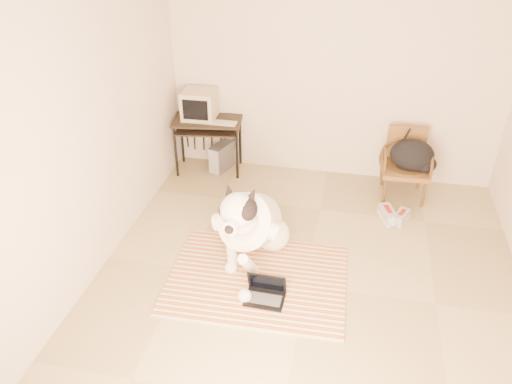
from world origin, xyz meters
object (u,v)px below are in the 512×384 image
(crt_monitor, at_px, (199,104))
(rattan_chair, at_px, (405,164))
(backpack, at_px, (414,157))
(computer_desk, at_px, (207,127))
(laptop, at_px, (266,292))
(dog, at_px, (251,224))
(pc_tower, at_px, (222,157))

(crt_monitor, bearing_deg, rattan_chair, -3.07)
(rattan_chair, bearing_deg, backpack, -41.45)
(rattan_chair, xyz_separation_m, backpack, (0.07, -0.07, 0.14))
(crt_monitor, relative_size, rattan_chair, 0.51)
(computer_desk, height_order, backpack, backpack)
(rattan_chair, distance_m, backpack, 0.17)
(laptop, relative_size, crt_monitor, 0.88)
(laptop, distance_m, crt_monitor, 2.74)
(laptop, bearing_deg, rattan_chair, 59.45)
(laptop, distance_m, computer_desk, 2.57)
(dog, relative_size, rattan_chair, 1.78)
(pc_tower, distance_m, rattan_chair, 2.30)
(dog, xyz_separation_m, computer_desk, (-0.92, 1.67, 0.20))
(pc_tower, bearing_deg, rattan_chair, -3.54)
(backpack, bearing_deg, pc_tower, 175.00)
(computer_desk, distance_m, pc_tower, 0.46)
(pc_tower, height_order, backpack, backpack)
(dog, height_order, rattan_chair, dog)
(pc_tower, distance_m, backpack, 2.40)
(computer_desk, height_order, rattan_chair, rattan_chair)
(laptop, relative_size, pc_tower, 0.87)
(laptop, height_order, backpack, backpack)
(computer_desk, distance_m, rattan_chair, 2.45)
(backpack, bearing_deg, crt_monitor, 175.60)
(pc_tower, bearing_deg, crt_monitor, -178.90)
(computer_desk, xyz_separation_m, rattan_chair, (2.44, -0.08, -0.20))
(dog, height_order, crt_monitor, crt_monitor)
(dog, height_order, pc_tower, dog)
(computer_desk, bearing_deg, laptop, -62.00)
(dog, distance_m, computer_desk, 1.92)
(laptop, xyz_separation_m, rattan_chair, (1.26, 2.14, 0.33))
(dog, bearing_deg, pc_tower, 114.05)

